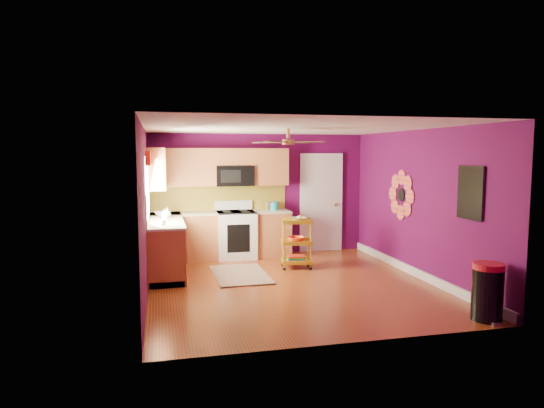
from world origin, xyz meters
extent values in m
plane|color=maroon|center=(0.00, 0.00, 0.00)|extent=(5.00, 5.00, 0.00)
cube|color=#520944|center=(0.00, 2.50, 1.25)|extent=(4.50, 0.04, 2.50)
cube|color=#520944|center=(0.00, -2.50, 1.25)|extent=(4.50, 0.04, 2.50)
cube|color=#520944|center=(-2.25, 0.00, 1.25)|extent=(0.04, 5.00, 2.50)
cube|color=#520944|center=(2.25, 0.00, 1.25)|extent=(0.04, 5.00, 2.50)
cube|color=silver|center=(0.00, 0.00, 2.50)|extent=(4.50, 5.00, 0.04)
cube|color=white|center=(2.22, 0.00, 0.07)|extent=(0.05, 4.90, 0.14)
cube|color=#9A512A|center=(-1.95, 1.35, 0.45)|extent=(0.60, 2.30, 0.90)
cube|color=#9A512A|center=(-0.85, 2.20, 0.45)|extent=(2.80, 0.60, 0.90)
cube|color=beige|center=(-1.95, 1.35, 0.92)|extent=(0.63, 2.30, 0.04)
cube|color=beige|center=(-0.85, 2.20, 0.92)|extent=(2.80, 0.63, 0.04)
cube|color=black|center=(-1.95, 1.35, 0.05)|extent=(0.54, 2.30, 0.10)
cube|color=black|center=(-0.85, 2.20, 0.05)|extent=(2.80, 0.54, 0.10)
cube|color=white|center=(-0.55, 2.17, 0.46)|extent=(0.76, 0.66, 0.92)
cube|color=black|center=(-0.55, 2.17, 0.93)|extent=(0.76, 0.62, 0.03)
cube|color=white|center=(-0.55, 2.45, 1.04)|extent=(0.76, 0.06, 0.18)
cube|color=black|center=(-0.55, 1.84, 0.45)|extent=(0.45, 0.02, 0.55)
cube|color=#9A512A|center=(-1.59, 2.33, 1.83)|extent=(1.32, 0.33, 0.75)
cube|color=#9A512A|center=(0.19, 2.33, 1.83)|extent=(0.72, 0.33, 0.75)
cube|color=#9A512A|center=(-0.55, 2.33, 2.03)|extent=(0.76, 0.33, 0.34)
cube|color=#9A512A|center=(-2.08, 1.85, 1.83)|extent=(0.33, 1.30, 0.75)
cube|color=black|center=(-0.55, 2.30, 1.65)|extent=(0.76, 0.38, 0.40)
cube|color=olive|center=(-0.85, 2.49, 1.20)|extent=(2.80, 0.01, 0.51)
cube|color=olive|center=(-2.24, 1.35, 1.20)|extent=(0.01, 2.30, 0.51)
cube|color=white|center=(-2.23, 1.05, 1.55)|extent=(0.03, 1.20, 1.00)
cube|color=red|center=(-2.20, 1.05, 2.02)|extent=(0.08, 1.35, 0.22)
cube|color=white|center=(1.35, 2.48, 1.02)|extent=(0.85, 0.04, 2.05)
cube|color=white|center=(1.35, 2.46, 1.02)|extent=(0.95, 0.02, 2.15)
sphere|color=#BF8C3F|center=(1.67, 2.42, 1.00)|extent=(0.07, 0.07, 0.07)
cylinder|color=black|center=(2.23, 0.60, 1.35)|extent=(0.01, 0.24, 0.24)
cube|color=#1B9EB5|center=(2.23, -1.40, 1.55)|extent=(0.03, 0.52, 0.72)
cube|color=black|center=(2.21, -1.40, 1.55)|extent=(0.01, 0.56, 0.76)
cylinder|color=#BF8C3F|center=(0.00, 0.20, 2.42)|extent=(0.06, 0.06, 0.16)
cylinder|color=#BF8C3F|center=(0.00, 0.20, 2.28)|extent=(0.20, 0.20, 0.08)
cube|color=#4C2D19|center=(0.27, 0.47, 2.28)|extent=(0.47, 0.47, 0.01)
cube|color=#4C2D19|center=(-0.27, 0.47, 2.28)|extent=(0.47, 0.47, 0.01)
cube|color=#4C2D19|center=(-0.27, -0.07, 2.28)|extent=(0.47, 0.47, 0.01)
cube|color=#4C2D19|center=(0.27, -0.07, 2.28)|extent=(0.47, 0.47, 0.01)
cube|color=black|center=(-0.70, 0.75, 0.01)|extent=(0.92, 1.48, 0.02)
cylinder|color=gold|center=(0.13, 0.91, 0.46)|extent=(0.02, 0.02, 0.83)
cylinder|color=gold|center=(0.60, 0.83, 0.46)|extent=(0.02, 0.02, 0.83)
cylinder|color=gold|center=(0.18, 1.24, 0.46)|extent=(0.02, 0.02, 0.83)
cylinder|color=gold|center=(0.66, 1.16, 0.46)|extent=(0.02, 0.02, 0.83)
sphere|color=black|center=(0.13, 0.91, 0.03)|extent=(0.06, 0.06, 0.06)
sphere|color=black|center=(0.60, 0.83, 0.03)|extent=(0.06, 0.06, 0.06)
sphere|color=black|center=(0.18, 1.24, 0.03)|extent=(0.06, 0.06, 0.06)
sphere|color=black|center=(0.66, 1.16, 0.03)|extent=(0.06, 0.06, 0.06)
cube|color=gold|center=(0.39, 1.04, 0.85)|extent=(0.60, 0.48, 0.03)
cube|color=gold|center=(0.39, 1.04, 0.47)|extent=(0.60, 0.48, 0.03)
cube|color=gold|center=(0.39, 1.04, 0.12)|extent=(0.60, 0.48, 0.03)
imported|color=beige|center=(0.44, 1.03, 0.90)|extent=(0.34, 0.34, 0.07)
sphere|color=yellow|center=(0.44, 1.03, 0.93)|extent=(0.10, 0.10, 0.10)
imported|color=red|center=(0.39, 1.04, 0.53)|extent=(0.35, 0.35, 0.10)
cube|color=navy|center=(0.39, 1.04, 0.15)|extent=(0.35, 0.29, 0.04)
cube|color=#267233|center=(0.39, 1.04, 0.19)|extent=(0.35, 0.29, 0.03)
cube|color=red|center=(0.39, 1.04, 0.22)|extent=(0.35, 0.29, 0.03)
cylinder|color=black|center=(1.96, -2.20, 0.33)|extent=(0.41, 0.41, 0.65)
cylinder|color=#B31921|center=(1.96, -2.20, 0.69)|extent=(0.38, 0.38, 0.08)
cube|color=beige|center=(1.96, -2.39, 0.02)|extent=(0.13, 0.07, 0.03)
cylinder|color=#159EA2|center=(0.25, 2.23, 1.02)|extent=(0.18, 0.18, 0.16)
sphere|color=#159EA2|center=(0.25, 2.23, 1.12)|extent=(0.06, 0.06, 0.06)
cube|color=beige|center=(0.22, 2.26, 1.03)|extent=(0.22, 0.15, 0.18)
imported|color=#EA3F72|center=(-1.96, 1.15, 1.04)|extent=(0.09, 0.09, 0.20)
imported|color=white|center=(-1.90, 1.56, 1.03)|extent=(0.14, 0.14, 0.18)
imported|color=white|center=(-2.00, 1.92, 0.97)|extent=(0.28, 0.28, 0.07)
imported|color=white|center=(-2.00, 0.60, 0.99)|extent=(0.12, 0.12, 0.09)
camera|label=1|loc=(-2.05, -7.36, 2.10)|focal=32.00mm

